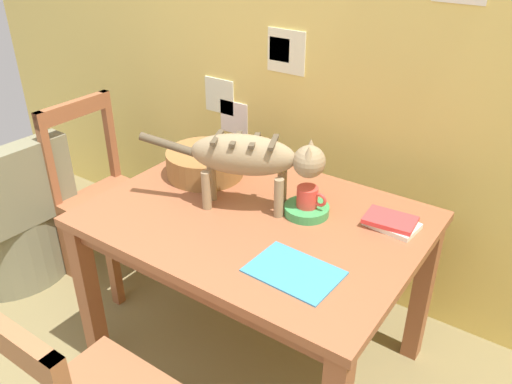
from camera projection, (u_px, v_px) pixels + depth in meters
name	position (u px, v px, depth m)	size (l,w,h in m)	color
wall_rear	(336.00, 37.00, 2.28)	(4.91, 0.11, 2.50)	#F0D570
dining_table	(256.00, 235.00, 2.02)	(1.22, 0.90, 0.73)	#945436
cat	(253.00, 158.00, 1.92)	(0.66, 0.32, 0.30)	#927B5A
saucer_bowl	(307.00, 210.00, 1.98)	(0.17, 0.17, 0.04)	#3A9751
coffee_mug	(308.00, 197.00, 1.95)	(0.12, 0.08, 0.08)	#D23E35
magazine	(294.00, 272.00, 1.67)	(0.29, 0.20, 0.01)	#3889BC
book_stack	(391.00, 222.00, 1.90)	(0.20, 0.14, 0.04)	silver
wicker_basket	(205.00, 163.00, 2.25)	(0.33, 0.33, 0.11)	olive
wooden_chair_far	(106.00, 196.00, 2.68)	(0.43, 0.43, 0.92)	#975838
wicker_armchair	(8.00, 228.00, 2.74)	(0.61, 0.62, 0.78)	#767458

